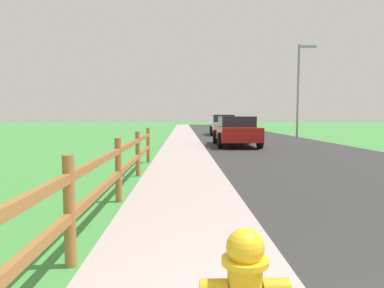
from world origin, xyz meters
name	(u,v)px	position (x,y,z in m)	size (l,w,h in m)	color
ground_plane	(196,136)	(0.00, 25.00, 0.00)	(120.00, 120.00, 0.00)	#438D40
road_asphalt	(239,134)	(3.50, 27.00, 0.00)	(7.00, 66.00, 0.01)	#2F2F2F
curb_concrete	(158,134)	(-3.00, 27.00, 0.00)	(6.00, 66.00, 0.01)	#B19E9C
grass_verge	(139,134)	(-4.50, 27.00, 0.01)	(5.00, 66.00, 0.00)	#438D40
rail_fence	(118,165)	(-2.09, 4.78, 0.63)	(0.11, 10.23, 1.07)	olive
parked_suv_red	(236,131)	(1.57, 16.00, 0.73)	(2.06, 4.83, 1.43)	maroon
parked_car_white	(223,125)	(2.10, 26.01, 0.78)	(2.16, 4.73, 1.55)	white
street_lamp	(300,82)	(6.53, 21.61, 3.60)	(1.17, 0.20, 6.02)	gray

